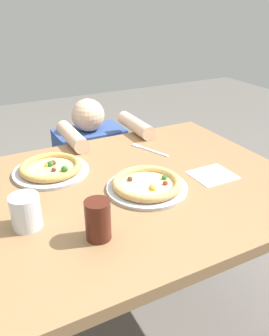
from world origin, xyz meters
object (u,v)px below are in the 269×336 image
object	(u,v)px
pizza_near	(147,185)
diner_seated	(93,180)
water_cup_clear	(26,211)
fork	(148,149)
drink_cup_colored	(98,220)
pizza_far	(51,169)

from	to	relation	value
pizza_near	diner_seated	xyz separation A→B (m)	(0.07, 0.76, -0.37)
water_cup_clear	diner_seated	world-z (taller)	diner_seated
fork	diner_seated	world-z (taller)	diner_seated
pizza_near	fork	size ratio (longest dim) A/B	1.49
diner_seated	pizza_near	bearing A→B (deg)	-95.06
water_cup_clear	drink_cup_colored	bearing A→B (deg)	-41.21
water_cup_clear	diner_seated	xyz separation A→B (m)	(0.49, 0.79, -0.40)
pizza_far	diner_seated	xyz separation A→B (m)	(0.34, 0.47, -0.37)
drink_cup_colored	fork	distance (m)	0.65
pizza_near	diner_seated	world-z (taller)	diner_seated
diner_seated	fork	bearing A→B (deg)	-76.31
pizza_far	diner_seated	distance (m)	0.68
fork	pizza_near	bearing A→B (deg)	-120.05
pizza_near	drink_cup_colored	world-z (taller)	drink_cup_colored
water_cup_clear	fork	xyz separation A→B (m)	(0.60, 0.33, -0.05)
water_cup_clear	fork	distance (m)	0.69
pizza_far	water_cup_clear	xyz separation A→B (m)	(-0.16, -0.31, 0.04)
fork	diner_seated	size ratio (longest dim) A/B	0.22
drink_cup_colored	water_cup_clear	bearing A→B (deg)	138.79
fork	water_cup_clear	bearing A→B (deg)	-151.04
pizza_far	drink_cup_colored	xyz separation A→B (m)	(0.01, -0.46, 0.04)
pizza_far	water_cup_clear	distance (m)	0.35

